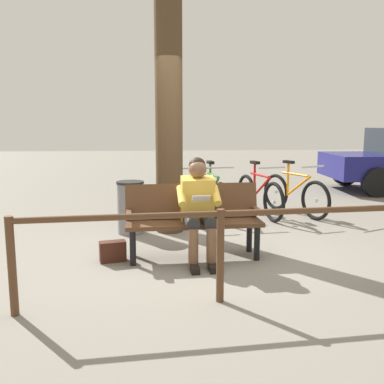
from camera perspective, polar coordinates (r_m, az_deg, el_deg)
ground_plane at (r=5.14m, az=2.74°, el=-8.93°), size 40.00×40.00×0.00m
bench at (r=5.14m, az=0.15°, el=-3.07°), size 1.62×0.56×0.87m
person_reading at (r=4.95m, az=0.87°, el=-1.67°), size 0.50×0.78×1.20m
handbag at (r=5.12m, az=-10.47°, el=-7.74°), size 0.32×0.21×0.24m
tree_trunk at (r=6.25m, az=-3.10°, el=10.99°), size 0.39×0.39×3.59m
litter_bin at (r=6.30m, az=-8.14°, el=-2.03°), size 0.40×0.40×0.76m
bicycle_orange at (r=7.73m, az=13.43°, el=-0.28°), size 0.76×1.56×0.94m
bicycle_silver at (r=7.49m, az=8.88°, el=-0.43°), size 0.57×1.64×0.94m
bicycle_blue at (r=7.42m, az=2.77°, el=-0.42°), size 0.48×1.67×0.94m
bicycle_green at (r=7.26m, az=-3.15°, el=-0.64°), size 0.49×1.66×0.94m
railing_fence at (r=3.82m, az=3.79°, el=-5.88°), size 3.58×0.35×0.85m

